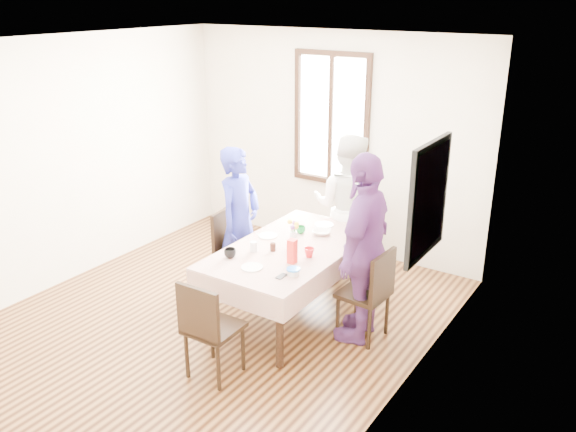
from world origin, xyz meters
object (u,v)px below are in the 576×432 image
object	(u,v)px
chair_far	(347,237)
chair_near	(214,327)
person_far	(347,206)
dining_table	(291,282)
chair_right	(364,293)
chair_left	(239,252)
person_left	(239,222)
person_right	(364,248)

from	to	relation	value
chair_far	chair_near	xyz separation A→B (m)	(0.00, -2.38, 0.00)
person_far	dining_table	bearing A→B (deg)	79.20
chair_right	chair_near	xyz separation A→B (m)	(-0.78, -1.24, 0.00)
dining_table	chair_left	size ratio (longest dim) A/B	1.90
dining_table	person_left	world-z (taller)	person_left
chair_near	person_right	xyz separation A→B (m)	(0.76, 1.24, 0.45)
chair_far	chair_near	bearing A→B (deg)	90.05
chair_near	person_far	world-z (taller)	person_far
chair_left	person_far	distance (m)	1.33
dining_table	person_far	world-z (taller)	person_far
chair_far	person_right	distance (m)	1.44
chair_near	person_far	size ratio (longest dim) A/B	0.54
dining_table	chair_left	bearing A→B (deg)	168.25
chair_far	chair_near	world-z (taller)	same
dining_table	person_right	bearing A→B (deg)	4.07
chair_far	person_right	world-z (taller)	person_right
person_right	dining_table	bearing A→B (deg)	-93.11
chair_far	chair_left	bearing A→B (deg)	52.84
chair_left	chair_near	size ratio (longest dim) A/B	1.00
chair_left	person_left	world-z (taller)	person_left
dining_table	person_left	distance (m)	0.89
person_left	chair_near	bearing A→B (deg)	-153.74
person_left	person_right	xyz separation A→B (m)	(1.52, -0.11, 0.09)
chair_left	person_left	xyz separation A→B (m)	(0.02, 0.00, 0.36)
chair_left	chair_far	world-z (taller)	same
chair_left	person_right	xyz separation A→B (m)	(1.54, -0.11, 0.45)
chair_far	dining_table	bearing A→B (deg)	90.05
person_left	person_right	bearing A→B (deg)	-97.13
person_left	person_far	distance (m)	1.26
person_far	person_right	bearing A→B (deg)	113.48
person_left	chair_left	bearing A→B (deg)	86.94
dining_table	person_right	xyz separation A→B (m)	(0.76, 0.05, 0.53)
chair_left	person_right	world-z (taller)	person_right
chair_near	chair_far	bearing A→B (deg)	88.80
chair_left	person_far	size ratio (longest dim) A/B	0.54
chair_left	chair_right	xyz separation A→B (m)	(1.56, -0.11, 0.00)
chair_right	chair_near	distance (m)	1.47
dining_table	chair_left	distance (m)	0.80
dining_table	chair_right	size ratio (longest dim) A/B	1.90
chair_right	chair_far	size ratio (longest dim) A/B	1.00
chair_far	chair_near	size ratio (longest dim) A/B	1.00
chair_left	person_far	xyz separation A→B (m)	(0.78, 1.01, 0.38)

